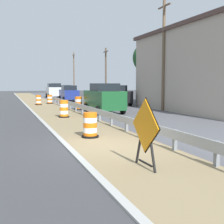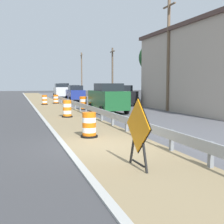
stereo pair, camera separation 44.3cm
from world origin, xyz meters
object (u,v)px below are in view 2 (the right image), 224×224
object	(u,v)px
car_trailing_near_lane	(74,90)
utility_pole_near	(168,54)
traffic_barrel_far	(56,100)
car_lead_far_lane	(108,98)
traffic_barrel_close	(67,109)
car_trailing_far_lane	(61,91)
traffic_barrel_farther	(45,100)
car_lead_near_lane	(75,93)
utility_pole_mid	(112,73)
car_distant_a	(64,88)
car_mid_far_lane	(122,95)
traffic_barrel_mid	(83,104)
warning_sign_diamond	(138,129)
traffic_barrel_nearest	(89,126)
utility_pole_far	(82,73)

from	to	relation	value
car_trailing_near_lane	utility_pole_near	xyz separation A→B (m)	(1.18, -32.58, 3.58)
traffic_barrel_far	car_lead_far_lane	distance (m)	11.60
traffic_barrel_close	car_trailing_far_lane	distance (m)	26.72
traffic_barrel_farther	car_lead_near_lane	distance (m)	6.67
utility_pole_mid	car_distant_a	bearing A→B (deg)	95.56
car_lead_near_lane	car_distant_a	bearing A→B (deg)	-4.22
traffic_barrel_close	car_trailing_far_lane	world-z (taller)	car_trailing_far_lane
car_trailing_near_lane	car_mid_far_lane	xyz separation A→B (m)	(-0.15, -25.63, 0.05)
car_lead_far_lane	utility_pole_mid	size ratio (longest dim) A/B	0.65
traffic_barrel_farther	car_trailing_far_lane	world-z (taller)	car_trailing_far_lane
traffic_barrel_far	car_distant_a	bearing A→B (deg)	79.20
car_lead_near_lane	car_distant_a	xyz separation A→B (m)	(3.01, 27.31, 0.14)
traffic_barrel_mid	car_lead_near_lane	distance (m)	12.00
warning_sign_diamond	utility_pole_mid	distance (m)	32.22
car_distant_a	traffic_barrel_mid	bearing A→B (deg)	-8.98
traffic_barrel_nearest	traffic_barrel_farther	distance (m)	19.23
traffic_barrel_farther	utility_pole_far	bearing A→B (deg)	69.30
utility_pole_near	utility_pole_far	bearing A→B (deg)	88.50
traffic_barrel_close	car_trailing_near_lane	world-z (taller)	car_trailing_near_lane
traffic_barrel_mid	car_mid_far_lane	world-z (taller)	car_mid_far_lane
car_lead_near_lane	car_trailing_near_lane	size ratio (longest dim) A/B	1.02
car_mid_far_lane	traffic_barrel_farther	bearing A→B (deg)	-111.48
traffic_barrel_mid	car_distant_a	size ratio (longest dim) A/B	0.24
utility_pole_near	car_trailing_far_lane	bearing A→B (deg)	101.12
traffic_barrel_mid	car_distant_a	distance (m)	39.47
traffic_barrel_nearest	traffic_barrel_mid	size ratio (longest dim) A/B	0.93
warning_sign_diamond	traffic_barrel_close	xyz separation A→B (m)	(0.18, 11.99, -0.52)
car_lead_near_lane	car_trailing_near_lane	distance (m)	17.65
traffic_barrel_mid	car_lead_far_lane	size ratio (longest dim) A/B	0.25
traffic_barrel_nearest	car_lead_far_lane	distance (m)	10.13
traffic_barrel_close	utility_pole_near	world-z (taller)	utility_pole_near
traffic_barrel_nearest	car_mid_far_lane	size ratio (longest dim) A/B	0.24
car_mid_far_lane	utility_pole_mid	world-z (taller)	utility_pole_mid
utility_pole_far	traffic_barrel_close	bearing A→B (deg)	-103.99
traffic_barrel_close	car_mid_far_lane	distance (m)	11.21
car_mid_far_lane	car_distant_a	distance (m)	35.60
car_trailing_near_lane	utility_pole_mid	bearing A→B (deg)	8.01
warning_sign_diamond	car_trailing_far_lane	distance (m)	38.64
traffic_barrel_mid	car_trailing_far_lane	xyz separation A→B (m)	(1.30, 21.37, 0.60)
car_mid_far_lane	utility_pole_far	size ratio (longest dim) A/B	0.52
warning_sign_diamond	car_trailing_far_lane	world-z (taller)	car_trailing_far_lane
traffic_barrel_nearest	utility_pole_far	xyz separation A→B (m)	(9.68, 44.83, 3.82)
traffic_barrel_mid	warning_sign_diamond	bearing A→B (deg)	-98.05
traffic_barrel_mid	car_trailing_near_lane	xyz separation A→B (m)	(4.99, 29.21, 0.46)
traffic_barrel_nearest	traffic_barrel_close	xyz separation A→B (m)	(0.35, 7.36, 0.04)
car_trailing_near_lane	car_lead_far_lane	xyz separation A→B (m)	(-3.77, -32.31, 0.14)
traffic_barrel_farther	car_lead_far_lane	size ratio (longest dim) A/B	0.22
traffic_barrel_mid	car_lead_far_lane	distance (m)	3.38
car_trailing_near_lane	car_trailing_far_lane	bearing A→B (deg)	-25.17
traffic_barrel_close	car_trailing_near_lane	xyz separation A→B (m)	(7.22, 34.32, 0.46)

